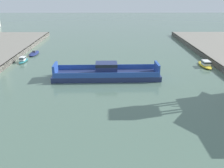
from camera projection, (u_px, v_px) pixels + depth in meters
The scene contains 4 objects.
chain_ferry at pixel (106, 73), 54.23m from camera, with size 23.00×6.54×3.48m.
moored_boat_near_left at pixel (34, 53), 74.50m from camera, with size 2.63×7.04×1.09m.
moored_boat_mid_left at pixel (23, 60), 66.51m from camera, with size 1.86×5.38×1.50m.
moored_boat_far_left at pixel (205, 64), 62.71m from camera, with size 2.42×7.11×1.57m.
Camera 1 is at (-0.39, -15.75, 18.08)m, focal length 40.29 mm.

